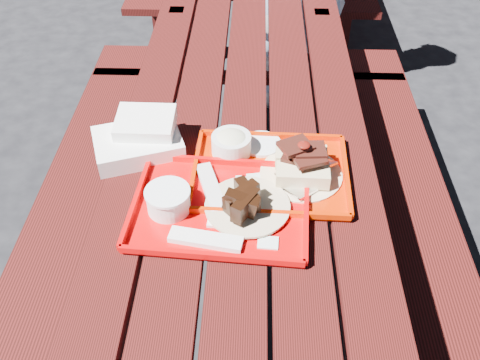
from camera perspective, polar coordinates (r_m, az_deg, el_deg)
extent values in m
plane|color=black|center=(2.06, 0.14, -14.09)|extent=(60.00, 60.00, 0.00)
cube|color=#3E0D0C|center=(1.54, -11.01, 1.56)|extent=(0.14, 2.40, 0.04)
cube|color=#3E0D0C|center=(1.52, -5.48, 1.45)|extent=(0.14, 2.40, 0.04)
cube|color=#3E0D0C|center=(1.51, 0.19, 1.34)|extent=(0.14, 2.40, 0.04)
cube|color=#3E0D0C|center=(1.51, 5.88, 1.20)|extent=(0.14, 2.40, 0.04)
cube|color=#3E0D0C|center=(1.53, 11.49, 1.06)|extent=(0.14, 2.40, 0.04)
cube|color=#3E0D0C|center=(1.83, -18.43, -5.43)|extent=(0.25, 2.40, 0.04)
cube|color=#3E0D0C|center=(2.56, -12.38, 5.23)|extent=(0.06, 0.06, 0.42)
cube|color=#3E0D0C|center=(1.81, 19.02, -6.32)|extent=(0.25, 2.40, 0.04)
cube|color=#3E0D0C|center=(2.55, 13.97, 4.67)|extent=(0.06, 0.06, 0.42)
cube|color=#3E0D0C|center=(2.51, -6.10, 9.85)|extent=(0.06, 0.06, 0.75)
cube|color=#3E0D0C|center=(2.50, 7.84, 9.57)|extent=(0.06, 0.06, 0.75)
cube|color=#3E0D0C|center=(2.46, 0.88, 10.85)|extent=(1.40, 0.06, 0.04)
cube|color=#3E0D0C|center=(3.50, -8.73, 16.45)|extent=(0.06, 0.06, 0.42)
cube|color=#3E0D0C|center=(3.49, 11.18, 16.06)|extent=(0.06, 0.06, 0.42)
cube|color=#3E0D0C|center=(3.28, -4.30, 18.20)|extent=(0.06, 0.06, 0.75)
cube|color=#3E0D0C|center=(3.28, 6.75, 17.98)|extent=(0.06, 0.06, 0.75)
cube|color=#C12200|center=(1.45, 3.22, 0.54)|extent=(0.42, 0.33, 0.01)
cube|color=#C12200|center=(1.56, 3.36, 4.78)|extent=(0.41, 0.02, 0.02)
cube|color=#C12200|center=(1.33, 3.09, -3.56)|extent=(0.41, 0.02, 0.02)
cube|color=#C12200|center=(1.46, 11.26, 0.59)|extent=(0.02, 0.31, 0.02)
cube|color=#C12200|center=(1.45, -4.81, 1.28)|extent=(0.02, 0.31, 0.02)
cylinder|color=beige|center=(1.45, 6.52, 0.64)|extent=(0.22, 0.22, 0.01)
cube|color=beige|center=(1.40, 6.69, 0.50)|extent=(0.14, 0.07, 0.04)
cube|color=beige|center=(1.46, 6.54, 2.45)|extent=(0.14, 0.07, 0.04)
ellipsoid|color=#57100A|center=(1.37, 6.88, 4.09)|extent=(0.03, 0.03, 0.01)
cylinder|color=silver|center=(1.49, -0.93, 3.80)|extent=(0.11, 0.11, 0.06)
ellipsoid|color=beige|center=(1.48, -0.94, 4.30)|extent=(0.09, 0.09, 0.04)
cylinder|color=white|center=(1.53, 2.29, 3.87)|extent=(0.11, 0.11, 0.01)
cube|color=silver|center=(1.39, -3.12, -0.83)|extent=(0.10, 0.19, 0.01)
cube|color=silver|center=(1.38, 0.07, -1.65)|extent=(0.03, 0.15, 0.01)
cube|color=silver|center=(1.37, 1.20, -1.98)|extent=(0.03, 0.16, 0.00)
cube|color=silver|center=(1.42, 1.72, 0.08)|extent=(0.05, 0.05, 0.00)
cube|color=#CC0406|center=(1.36, -2.10, -3.06)|extent=(0.45, 0.36, 0.01)
cube|color=#CC0406|center=(1.47, -1.27, 1.97)|extent=(0.43, 0.04, 0.02)
cube|color=#CC0406|center=(1.23, -3.12, -8.08)|extent=(0.43, 0.04, 0.02)
cube|color=#CC0406|center=(1.34, 7.07, -3.27)|extent=(0.03, 0.33, 0.02)
cube|color=#CC0406|center=(1.38, -10.98, -1.93)|extent=(0.03, 0.33, 0.02)
cube|color=white|center=(1.34, -0.04, -2.93)|extent=(0.16, 0.16, 0.01)
cylinder|color=#CBB38E|center=(1.34, 0.80, -2.78)|extent=(0.22, 0.22, 0.01)
cylinder|color=silver|center=(1.34, -7.65, -2.25)|extent=(0.11, 0.11, 0.05)
cylinder|color=white|center=(1.32, -7.77, -1.30)|extent=(0.11, 0.11, 0.01)
cube|color=white|center=(1.27, -3.68, -6.35)|extent=(0.18, 0.07, 0.01)
cube|color=white|center=(1.27, 3.00, -6.69)|extent=(0.05, 0.04, 0.00)
cube|color=white|center=(1.54, -10.82, 3.77)|extent=(0.28, 0.24, 0.05)
cube|color=white|center=(1.53, -10.05, 5.95)|extent=(0.16, 0.13, 0.04)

